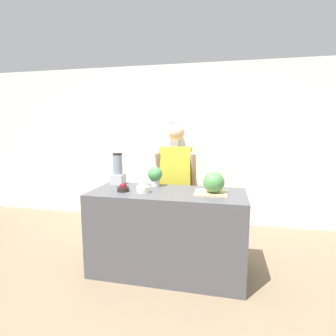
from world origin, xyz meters
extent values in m
plane|color=#7F6B51|center=(0.00, 0.00, 0.00)|extent=(14.00, 14.00, 0.00)
cube|color=white|center=(0.00, 2.03, 1.30)|extent=(8.00, 0.06, 2.60)
cube|color=#4C4C51|center=(0.00, 0.35, 0.46)|extent=(1.65, 0.70, 0.91)
cube|color=white|center=(-0.55, 1.64, 0.84)|extent=(0.76, 0.69, 1.68)
cylinder|color=gray|center=(-0.32, 1.28, 1.01)|extent=(0.02, 0.02, 0.59)
cube|color=#333338|center=(-0.03, 1.02, 0.39)|extent=(0.29, 0.18, 0.79)
cube|color=gold|center=(-0.03, 1.02, 1.06)|extent=(0.39, 0.22, 0.56)
sphere|color=#DBAD89|center=(-0.03, 1.02, 1.53)|extent=(0.21, 0.21, 0.21)
cylinder|color=#DBAD89|center=(-0.26, 0.98, 1.05)|extent=(0.07, 0.23, 0.47)
cylinder|color=#DBAD89|center=(0.20, 0.98, 1.05)|extent=(0.07, 0.23, 0.47)
cube|color=tan|center=(0.46, 0.36, 0.92)|extent=(0.33, 0.29, 0.01)
sphere|color=#4C8C47|center=(0.49, 0.36, 1.03)|extent=(0.22, 0.22, 0.22)
cylinder|color=#2D231E|center=(-0.47, 0.26, 0.94)|extent=(0.13, 0.13, 0.05)
sphere|color=maroon|center=(-0.47, 0.26, 0.96)|extent=(0.08, 0.08, 0.08)
cylinder|color=beige|center=(-0.24, 0.27, 0.94)|extent=(0.14, 0.14, 0.06)
sphere|color=white|center=(-0.24, 0.27, 0.97)|extent=(0.10, 0.10, 0.10)
cube|color=#B7B7BC|center=(-0.67, 0.59, 0.97)|extent=(0.15, 0.15, 0.12)
cylinder|color=gray|center=(-0.67, 0.59, 1.15)|extent=(0.12, 0.12, 0.23)
cylinder|color=black|center=(-0.67, 0.59, 1.28)|extent=(0.11, 0.11, 0.02)
cylinder|color=beige|center=(-0.20, 0.58, 0.95)|extent=(0.10, 0.10, 0.07)
sphere|color=#478E4C|center=(-0.20, 0.58, 1.05)|extent=(0.17, 0.17, 0.17)
camera|label=1|loc=(0.59, -2.32, 1.59)|focal=28.00mm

